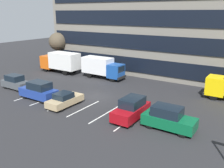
{
  "coord_description": "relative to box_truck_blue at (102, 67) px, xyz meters",
  "views": [
    {
      "loc": [
        17.6,
        -22.92,
        10.05
      ],
      "look_at": [
        1.38,
        1.74,
        1.4
      ],
      "focal_mm": 39.44,
      "sensor_mm": 36.0,
      "label": 1
    }
  ],
  "objects": [
    {
      "name": "sedan_tan",
      "position": [
        3.56,
        -12.12,
        -1.07
      ],
      "size": [
        1.84,
        4.4,
        1.57
      ],
      "color": "tan",
      "rests_on": "ground_plane"
    },
    {
      "name": "suv_maroon",
      "position": [
        11.35,
        -11.02,
        -0.79
      ],
      "size": [
        1.99,
        4.69,
        2.12
      ],
      "color": "maroon",
      "rests_on": "ground_plane"
    },
    {
      "name": "suv_forest",
      "position": [
        15.17,
        -11.15,
        -0.8
      ],
      "size": [
        4.66,
        1.97,
        2.11
      ],
      "color": "#0C5933",
      "rests_on": "ground_plane"
    },
    {
      "name": "bare_tree",
      "position": [
        -12.62,
        3.14,
        2.81
      ],
      "size": [
        3.38,
        3.38,
        6.33
      ],
      "color": "#473323",
      "rests_on": "ground_plane"
    },
    {
      "name": "box_truck_blue",
      "position": [
        0.0,
        0.0,
        0.0
      ],
      "size": [
        6.96,
        2.3,
        3.23
      ],
      "color": "#194799",
      "rests_on": "ground_plane"
    },
    {
      "name": "office_building",
      "position": [
        4.38,
        10.25,
        5.39
      ],
      "size": [
        36.35,
        13.51,
        14.4
      ],
      "color": "slate",
      "rests_on": "ground_plane"
    },
    {
      "name": "suv_charcoal",
      "position": [
        -6.55,
        -11.06,
        -0.9
      ],
      "size": [
        4.21,
        1.78,
        1.9
      ],
      "color": "#474C51",
      "rests_on": "ground_plane"
    },
    {
      "name": "lot_markings",
      "position": [
        4.38,
        -11.56,
        -1.81
      ],
      "size": [
        14.14,
        5.4,
        0.01
      ],
      "color": "silver",
      "rests_on": "ground_plane"
    },
    {
      "name": "ground_plane",
      "position": [
        4.38,
        -7.7,
        -1.82
      ],
      "size": [
        120.0,
        120.0,
        0.0
      ],
      "primitive_type": "plane",
      "color": "#262628"
    },
    {
      "name": "suv_navy",
      "position": [
        -0.64,
        -12.12,
        -0.76
      ],
      "size": [
        4.81,
        2.04,
        2.18
      ],
      "color": "navy",
      "rests_on": "ground_plane"
    },
    {
      "name": "box_truck_orange",
      "position": [
        -8.16,
        -0.85,
        0.15
      ],
      "size": [
        7.55,
        2.5,
        3.5
      ],
      "color": "#D85914",
      "rests_on": "ground_plane"
    }
  ]
}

